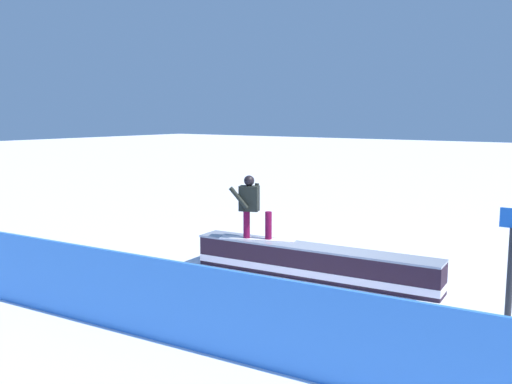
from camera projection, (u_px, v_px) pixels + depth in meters
ground_plane at (312, 278)px, 11.10m from camera, size 120.00×120.00×0.00m
grind_box at (312, 263)px, 11.06m from camera, size 5.14×1.09×0.65m
snowboarder at (251, 205)px, 11.58m from camera, size 1.60×0.85×1.34m
safety_fence at (173, 303)px, 7.81m from camera, size 11.98×1.14×1.22m
trail_marker at (511, 263)px, 8.46m from camera, size 0.40×0.10×1.84m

